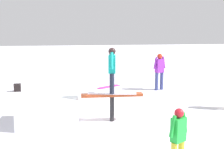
% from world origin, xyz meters
% --- Properties ---
extents(ground_plane, '(60.00, 60.00, 0.00)m').
position_xyz_m(ground_plane, '(0.00, 0.00, 0.00)').
color(ground_plane, white).
extents(rail_feature, '(1.90, 0.29, 0.88)m').
position_xyz_m(rail_feature, '(0.00, 0.00, 0.72)').
color(rail_feature, black).
rests_on(rail_feature, ground).
extents(snow_kicker_ramp, '(1.81, 1.51, 0.73)m').
position_xyz_m(snow_kicker_ramp, '(-1.93, 0.01, 0.36)').
color(snow_kicker_ramp, white).
rests_on(snow_kicker_ramp, ground).
extents(main_rider_on_rail, '(1.51, 0.73, 1.43)m').
position_xyz_m(main_rider_on_rail, '(0.00, 0.00, 1.59)').
color(main_rider_on_rail, white).
rests_on(main_rider_on_rail, rail_feature).
extents(bystander_purple, '(0.65, 0.35, 1.65)m').
position_xyz_m(bystander_purple, '(2.64, 4.17, 0.93)').
color(bystander_purple, '#39407B').
rests_on(bystander_purple, ground).
extents(bystander_green, '(0.51, 0.38, 1.35)m').
position_xyz_m(bystander_green, '(0.97, -3.40, 0.76)').
color(bystander_green, gold).
rests_on(bystander_green, ground).
extents(loose_snowboard_magenta, '(1.19, 0.94, 0.02)m').
position_xyz_m(loose_snowboard_magenta, '(0.44, 5.02, 0.01)').
color(loose_snowboard_magenta, '#D62FA2').
rests_on(loose_snowboard_magenta, ground).
extents(backpack_on_snow, '(0.32, 0.25, 0.34)m').
position_xyz_m(backpack_on_snow, '(-3.68, 4.59, 0.17)').
color(backpack_on_snow, black).
rests_on(backpack_on_snow, ground).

